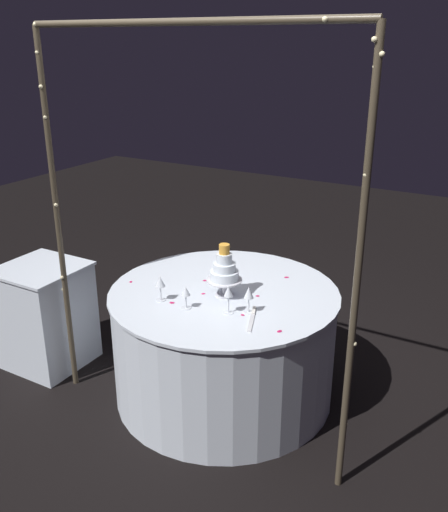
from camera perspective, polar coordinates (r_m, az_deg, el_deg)
The scene contains 22 objects.
ground_plane at distance 3.90m, azimuth -0.00°, elevation -13.66°, with size 12.00×12.00×0.00m, color black.
decorative_arch at distance 2.94m, azimuth -4.13°, elevation 6.71°, with size 1.95×0.06×2.32m.
main_table at distance 3.70m, azimuth -0.00°, elevation -8.89°, with size 1.45×1.45×0.75m.
side_table at distance 4.24m, azimuth -17.69°, elevation -5.78°, with size 0.55×0.55×0.75m.
tiered_cake at distance 3.40m, azimuth 0.03°, elevation -1.51°, with size 0.22×0.22×0.34m.
wine_glass_0 at distance 3.38m, azimuth -6.53°, elevation -2.71°, with size 0.06×0.06×0.16m.
wine_glass_1 at distance 3.21m, azimuth 2.54°, elevation -3.87°, with size 0.06×0.06×0.16m.
wine_glass_2 at distance 3.20m, azimuth 0.46°, elevation -3.79°, with size 0.06×0.06×0.17m.
wine_glass_3 at distance 3.27m, azimuth -3.92°, elevation -3.76°, with size 0.06×0.06×0.14m.
cake_knife at distance 3.20m, azimuth 2.89°, elevation -6.26°, with size 0.13×0.28×0.01m.
rose_petal_0 at distance 3.23m, azimuth 1.91°, elevation -6.03°, with size 0.02×0.02×0.00m, color #C61951.
rose_petal_1 at distance 3.07m, azimuth 5.68°, elevation -7.64°, with size 0.03×0.02×0.00m, color #C61951.
rose_petal_2 at distance 3.61m, azimuth -0.40°, elevation -2.97°, with size 0.04×0.03×0.00m, color #C61951.
rose_petal_3 at distance 3.67m, azimuth -1.95°, elevation -2.51°, with size 0.03×0.02×0.00m, color #C61951.
rose_petal_4 at distance 3.70m, azimuth -9.48°, elevation -2.61°, with size 0.03×0.02×0.00m, color #C61951.
rose_petal_5 at distance 3.39m, azimuth -5.32°, elevation -4.76°, with size 0.03×0.02×0.00m, color #C61951.
rose_petal_6 at distance 3.74m, azimuth 6.40°, elevation -2.17°, with size 0.03×0.02×0.00m, color #C61951.
rose_petal_7 at distance 3.63m, azimuth 1.16°, elevation -2.81°, with size 0.03×0.02×0.00m, color #C61951.
rose_petal_8 at distance 3.94m, azimuth -0.37°, elevation -0.83°, with size 0.04×0.03×0.00m, color #C61951.
rose_petal_9 at distance 3.79m, azimuth -0.09°, elevation -1.71°, with size 0.04×0.03×0.00m, color #C61951.
rose_petal_10 at distance 3.46m, azimuth 3.44°, elevation -4.08°, with size 0.03×0.02×0.00m, color #C61951.
rose_petal_11 at distance 3.49m, azimuth -2.12°, elevation -3.86°, with size 0.03×0.02×0.00m, color #C61951.
Camera 1 is at (-1.59, 2.77, 2.23)m, focal length 39.26 mm.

